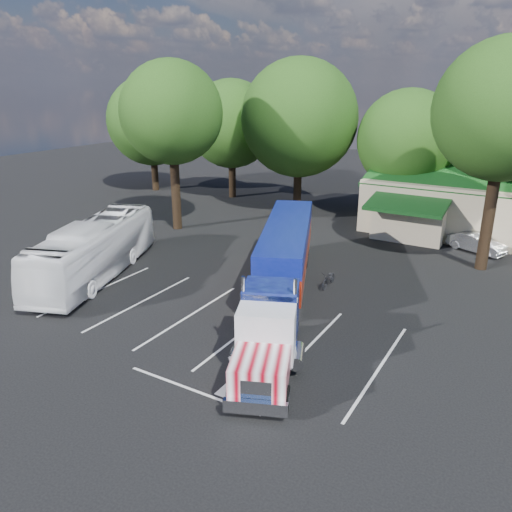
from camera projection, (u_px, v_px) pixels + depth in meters
The scene contains 12 objects.
ground at pixel (252, 277), 29.66m from camera, with size 120.00×120.00×0.00m, color black.
tree_row_a at pixel (151, 121), 51.27m from camera, with size 9.00×9.00×11.68m.
tree_row_b at pixel (231, 124), 48.01m from camera, with size 8.40×8.40×11.35m.
tree_row_c at pixel (299, 118), 42.57m from camera, with size 10.00×10.00×13.05m.
tree_row_d at pixel (408, 140), 39.78m from camera, with size 8.00×8.00×10.60m.
tree_near_left at pixel (172, 113), 36.67m from camera, with size 7.60×7.60×12.65m.
tree_near_right at pixel (505, 111), 27.91m from camera, with size 8.00×8.00×13.50m.
semi_truck at pixel (283, 264), 25.57m from camera, with size 8.99×17.64×3.81m.
woman at pixel (270, 271), 28.02m from camera, with size 0.69×0.45×1.90m, color black.
bicycle at pixel (329, 279), 28.16m from camera, with size 0.63×1.80×0.95m, color black.
tour_bus at pixel (95, 250), 29.33m from camera, with size 2.77×11.85×3.30m, color white.
silver_sedan at pixel (477, 243), 33.84m from camera, with size 1.35×3.88×1.28m, color #97999E.
Camera 1 is at (14.24, -23.62, 10.98)m, focal length 35.00 mm.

